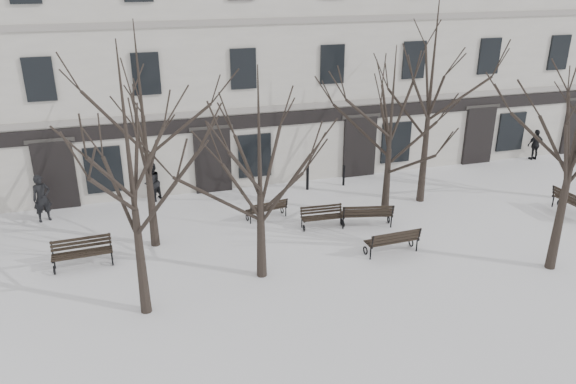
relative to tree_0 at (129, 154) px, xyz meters
name	(u,v)px	position (x,y,z in m)	size (l,w,h in m)	color
ground	(355,265)	(7.00, 0.80, -4.92)	(100.00, 100.00, 0.00)	white
building	(261,48)	(7.00, 13.76, 0.60)	(40.40, 10.20, 11.40)	beige
tree_0	(129,154)	(0.00, 0.00, 0.00)	(5.50, 5.50, 7.86)	black
tree_1	(259,151)	(3.78, 1.02, -0.61)	(4.82, 4.82, 6.89)	black
tree_4	(142,112)	(0.57, 4.21, 0.05)	(5.56, 5.56, 7.94)	black
tree_5	(392,114)	(9.72, 4.18, -0.67)	(4.76, 4.76, 6.80)	black
tree_6	(432,73)	(11.86, 5.15, 0.56)	(6.13, 6.13, 8.76)	black
bench_0	(82,252)	(-1.87, 3.34, -4.38)	(1.99, 0.81, 0.98)	black
bench_1	(367,214)	(8.57, 3.41, -4.37)	(2.08, 1.12, 1.00)	black
bench_2	(393,240)	(8.56, 1.15, -4.39)	(1.97, 0.80, 0.97)	black
bench_3	(322,216)	(6.92, 3.91, -4.46)	(1.70, 0.70, 0.84)	black
bench_4	(267,209)	(5.05, 5.20, -4.46)	(1.72, 0.90, 0.83)	black
bench_5	(575,203)	(17.07, 2.01, -4.37)	(0.86, 2.04, 1.00)	black
bollard_a	(308,176)	(7.58, 7.73, -4.28)	(0.15, 0.15, 1.18)	black
bollard_b	(344,174)	(9.35, 7.76, -4.38)	(0.13, 0.13, 0.99)	black
pedestrian_a	(46,220)	(-3.49, 7.57, -4.92)	(0.70, 0.46, 1.93)	black
pedestrian_b	(154,201)	(0.80, 8.40, -4.92)	(0.83, 0.65, 1.71)	black
pedestrian_c	(533,159)	(20.23, 8.34, -4.92)	(0.94, 0.39, 1.61)	black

